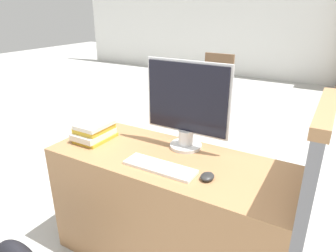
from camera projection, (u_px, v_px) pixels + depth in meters
wall_back at (310, 16)px, 6.22m from camera, size 12.00×0.06×2.80m
desk at (169, 211)px, 1.90m from camera, size 1.47×0.58×0.77m
carrel_divider at (304, 219)px, 1.48m from camera, size 0.07×0.63×1.21m
monitor at (187, 105)px, 1.79m from camera, size 0.54×0.20×0.54m
keyboard at (160, 167)px, 1.64m from camera, size 0.41×0.13×0.02m
mouse at (207, 177)px, 1.53m from camera, size 0.07×0.09×0.03m
book_stack at (94, 131)px, 1.98m from camera, size 0.19×0.26×0.12m
far_chair at (215, 86)px, 4.36m from camera, size 0.44×0.44×0.96m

